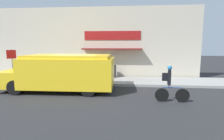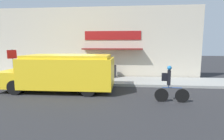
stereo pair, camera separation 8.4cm
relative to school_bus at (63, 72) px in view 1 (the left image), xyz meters
name	(u,v)px [view 1 (the left image)]	position (x,y,z in m)	size (l,w,h in m)	color
ground_plane	(77,86)	(0.40, 1.32, -1.10)	(70.00, 70.00, 0.00)	#2B2B2D
sidewalk	(82,80)	(0.40, 2.76, -1.02)	(28.00, 2.88, 0.16)	#999993
storefront	(87,43)	(0.46, 4.38, 1.70)	(17.87, 0.93, 5.62)	beige
school_bus	(63,72)	(0.00, 0.00, 0.00)	(6.45, 2.83, 2.09)	yellow
cyclist	(170,85)	(5.68, -1.54, -0.27)	(1.58, 0.21, 1.72)	black
stop_sign_post	(12,60)	(-4.37, 1.93, 0.53)	(0.45, 0.45, 2.20)	slate
trash_bin	(112,71)	(2.55, 3.64, -0.47)	(0.60, 0.60, 0.94)	#38383D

